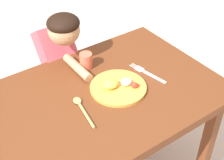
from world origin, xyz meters
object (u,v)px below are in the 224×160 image
(plate, at_px, (118,87))
(fork, at_px, (147,73))
(person, at_px, (60,79))
(drinking_cup, at_px, (86,61))
(spoon, at_px, (82,108))

(plate, bearing_deg, fork, 3.76)
(fork, xyz_separation_m, person, (-0.26, 0.43, -0.19))
(drinking_cup, bearing_deg, spoon, -125.46)
(plate, distance_m, spoon, 0.21)
(spoon, bearing_deg, drinking_cup, -26.64)
(drinking_cup, height_order, person, person)
(drinking_cup, bearing_deg, fork, -44.87)
(plate, xyz_separation_m, fork, (0.18, 0.01, -0.01))
(plate, bearing_deg, person, 100.23)
(plate, height_order, fork, plate)
(plate, xyz_separation_m, spoon, (-0.20, -0.02, -0.01))
(fork, xyz_separation_m, drinking_cup, (-0.21, 0.21, 0.04))
(fork, bearing_deg, plate, 82.79)
(plate, height_order, spoon, plate)
(person, bearing_deg, drinking_cup, 102.98)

